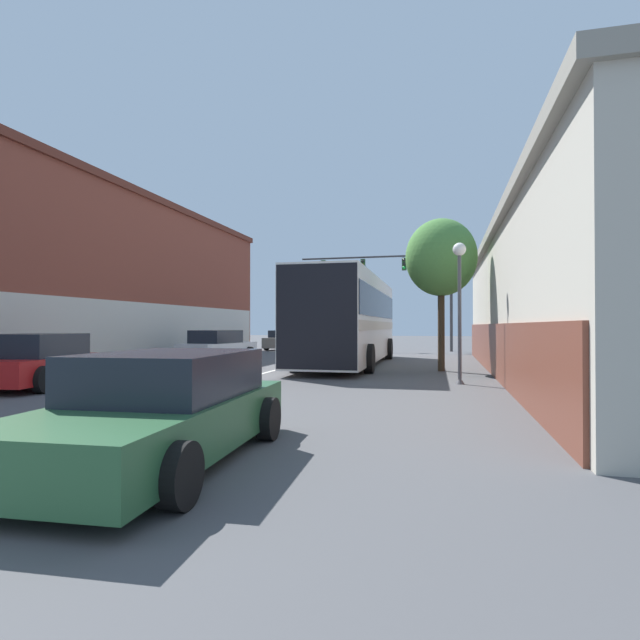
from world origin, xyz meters
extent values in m
cube|color=silver|center=(0.00, 17.90, 0.00)|extent=(0.14, 47.80, 0.01)
cube|color=brown|center=(-9.56, 16.95, 3.70)|extent=(6.12, 27.04, 7.40)
cube|color=beige|center=(-6.55, 16.95, 1.30)|extent=(0.24, 26.50, 2.59)
cube|color=brown|center=(-9.56, 16.95, 7.25)|extent=(6.37, 27.31, 0.30)
cube|color=brown|center=(7.55, 17.13, 0.83)|extent=(0.24, 22.63, 1.67)
cube|color=silver|center=(2.11, 19.98, 1.88)|extent=(2.73, 11.80, 3.31)
cube|color=black|center=(2.11, 19.98, 2.48)|extent=(2.78, 11.56, 1.06)
cube|color=beige|center=(2.11, 19.98, 1.62)|extent=(2.76, 11.68, 0.33)
cube|color=black|center=(2.20, 14.12, 1.88)|extent=(2.50, 0.10, 3.18)
cylinder|color=black|center=(0.75, 23.60, 0.50)|extent=(0.32, 1.00, 1.00)
cylinder|color=black|center=(3.36, 23.64, 0.50)|extent=(0.32, 1.00, 1.00)
cylinder|color=black|center=(0.86, 16.31, 0.50)|extent=(0.32, 1.00, 1.00)
cylinder|color=black|center=(3.47, 16.35, 0.50)|extent=(0.32, 1.00, 1.00)
cube|color=#285633|center=(2.67, 4.89, 0.45)|extent=(2.01, 4.43, 0.58)
cube|color=black|center=(2.66, 5.15, 1.01)|extent=(1.75, 2.34, 0.54)
cylinder|color=black|center=(1.68, 6.19, 0.30)|extent=(0.25, 0.61, 0.60)
cylinder|color=black|center=(3.51, 6.29, 0.30)|extent=(0.25, 0.61, 0.60)
cylinder|color=black|center=(3.66, 3.60, 0.30)|extent=(0.25, 0.61, 0.60)
cube|color=red|center=(-4.38, 10.68, 0.49)|extent=(2.25, 4.23, 0.62)
cube|color=black|center=(-4.35, 10.48, 1.10)|extent=(1.87, 2.29, 0.60)
cylinder|color=black|center=(-5.44, 11.81, 0.33)|extent=(0.30, 0.68, 0.66)
cylinder|color=black|center=(-3.64, 12.04, 0.33)|extent=(0.30, 0.68, 0.66)
cylinder|color=black|center=(-3.32, 9.56, 0.33)|extent=(0.30, 0.68, 0.66)
cube|color=slate|center=(-4.45, 31.84, 0.49)|extent=(1.97, 4.42, 0.67)
cube|color=black|center=(-4.47, 31.63, 1.06)|extent=(1.67, 2.35, 0.48)
cylinder|color=black|center=(-5.17, 33.24, 0.28)|extent=(0.27, 0.59, 0.57)
cylinder|color=black|center=(-3.50, 33.09, 0.28)|extent=(0.27, 0.59, 0.57)
cylinder|color=black|center=(-5.40, 30.59, 0.28)|extent=(0.27, 0.59, 0.57)
cylinder|color=black|center=(-3.73, 30.44, 0.28)|extent=(0.27, 0.59, 0.57)
cube|color=silver|center=(-3.90, 20.25, 0.51)|extent=(2.19, 4.26, 0.67)
cube|color=black|center=(-3.93, 20.05, 1.12)|extent=(1.79, 2.31, 0.56)
cylinder|color=black|center=(-4.58, 21.62, 0.32)|extent=(0.30, 0.66, 0.63)
cylinder|color=black|center=(-2.88, 21.39, 0.32)|extent=(0.30, 0.66, 0.63)
cylinder|color=black|center=(-4.92, 19.12, 0.32)|extent=(0.30, 0.66, 0.63)
cylinder|color=black|center=(-3.22, 18.88, 0.32)|extent=(0.30, 0.66, 0.63)
cylinder|color=#333338|center=(6.38, 31.80, 3.19)|extent=(0.18, 0.18, 6.37)
cylinder|color=#333338|center=(1.54, 31.80, 6.07)|extent=(9.67, 0.12, 0.12)
cube|color=#234723|center=(3.47, 31.80, 5.55)|extent=(0.28, 0.24, 0.80)
sphere|color=black|center=(3.47, 31.65, 5.80)|extent=(0.18, 0.18, 0.18)
sphere|color=black|center=(3.47, 31.65, 5.55)|extent=(0.18, 0.18, 0.18)
sphere|color=green|center=(3.47, 31.65, 5.30)|extent=(0.18, 0.18, 0.18)
cube|color=#234723|center=(0.81, 31.80, 5.55)|extent=(0.28, 0.24, 0.80)
sphere|color=black|center=(0.81, 31.65, 5.80)|extent=(0.18, 0.18, 0.18)
sphere|color=orange|center=(0.81, 31.65, 5.55)|extent=(0.18, 0.18, 0.18)
sphere|color=black|center=(0.81, 31.65, 5.30)|extent=(0.18, 0.18, 0.18)
cube|color=#234723|center=(-1.85, 31.80, 5.55)|extent=(0.28, 0.24, 0.80)
sphere|color=black|center=(-1.85, 31.65, 5.80)|extent=(0.18, 0.18, 0.18)
sphere|color=black|center=(-1.85, 31.65, 5.55)|extent=(0.18, 0.18, 0.18)
sphere|color=green|center=(-1.85, 31.65, 5.30)|extent=(0.18, 0.18, 0.18)
cone|color=#47474C|center=(6.34, 13.92, 0.10)|extent=(0.26, 0.26, 0.20)
cylinder|color=#47474C|center=(6.34, 13.92, 1.80)|extent=(0.10, 0.10, 3.59)
sphere|color=white|center=(6.34, 13.92, 3.72)|extent=(0.36, 0.36, 0.36)
cylinder|color=#3D2D1E|center=(5.83, 17.84, 1.49)|extent=(0.24, 0.24, 2.98)
ellipsoid|color=#4C843D|center=(5.83, 17.84, 4.04)|extent=(2.50, 2.25, 2.75)
camera|label=1|loc=(5.91, -0.34, 1.61)|focal=28.00mm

